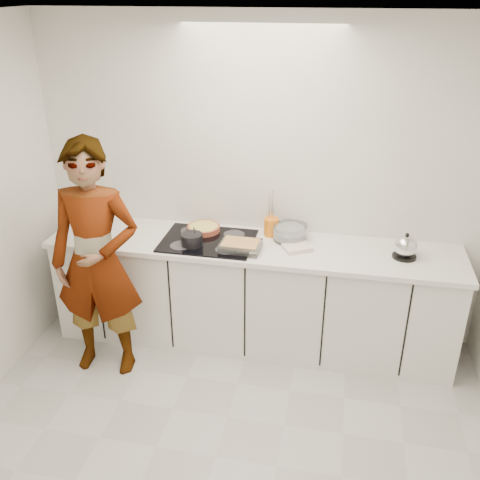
% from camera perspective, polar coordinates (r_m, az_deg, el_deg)
% --- Properties ---
extents(floor, '(3.60, 3.20, 0.00)m').
position_cam_1_polar(floor, '(3.72, -2.65, -22.07)').
color(floor, '#BABAB9').
rests_on(floor, ground).
extents(ceiling, '(3.60, 3.20, 0.00)m').
position_cam_1_polar(ceiling, '(2.51, -3.93, 22.21)').
color(ceiling, white).
rests_on(ceiling, wall_back).
extents(wall_back, '(3.60, 0.00, 2.60)m').
position_cam_1_polar(wall_back, '(4.32, 2.11, 6.04)').
color(wall_back, white).
rests_on(wall_back, ground).
extents(base_cabinets, '(3.20, 0.58, 0.87)m').
position_cam_1_polar(base_cabinets, '(4.41, 1.24, -6.00)').
color(base_cabinets, white).
rests_on(base_cabinets, floor).
extents(countertop, '(3.24, 0.64, 0.04)m').
position_cam_1_polar(countertop, '(4.19, 1.29, -0.70)').
color(countertop, white).
rests_on(countertop, base_cabinets).
extents(hob, '(0.72, 0.54, 0.01)m').
position_cam_1_polar(hob, '(4.23, -3.42, -0.07)').
color(hob, black).
rests_on(hob, countertop).
extents(tart_dish, '(0.28, 0.28, 0.04)m').
position_cam_1_polar(tart_dish, '(4.37, -3.90, 1.28)').
color(tart_dish, '#9E4630').
rests_on(tart_dish, hob).
extents(saucepan, '(0.20, 0.20, 0.16)m').
position_cam_1_polar(saucepan, '(4.13, -5.15, 0.06)').
color(saucepan, black).
rests_on(saucepan, hob).
extents(baking_dish, '(0.31, 0.23, 0.06)m').
position_cam_1_polar(baking_dish, '(4.06, 0.06, -0.56)').
color(baking_dish, silver).
rests_on(baking_dish, hob).
extents(mixing_bowl, '(0.32, 0.32, 0.13)m').
position_cam_1_polar(mixing_bowl, '(4.25, 5.37, 0.75)').
color(mixing_bowl, silver).
rests_on(mixing_bowl, countertop).
extents(tea_towel, '(0.25, 0.23, 0.03)m').
position_cam_1_polar(tea_towel, '(4.11, 6.12, -0.83)').
color(tea_towel, white).
rests_on(tea_towel, countertop).
extents(kettle, '(0.22, 0.22, 0.20)m').
position_cam_1_polar(kettle, '(4.12, 17.24, -0.75)').
color(kettle, black).
rests_on(kettle, countertop).
extents(utensil_crock, '(0.15, 0.15, 0.15)m').
position_cam_1_polar(utensil_crock, '(4.31, 3.35, 1.42)').
color(utensil_crock, orange).
rests_on(utensil_crock, countertop).
extents(cook, '(0.71, 0.50, 1.84)m').
position_cam_1_polar(cook, '(4.04, -15.04, -2.26)').
color(cook, white).
rests_on(cook, floor).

